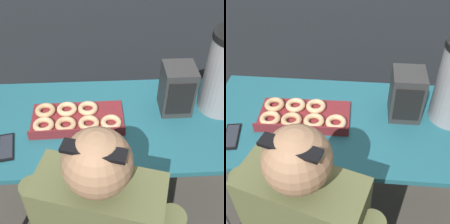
% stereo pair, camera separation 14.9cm
% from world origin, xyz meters
% --- Properties ---
extents(ground_plane, '(12.00, 12.00, 0.00)m').
position_xyz_m(ground_plane, '(0.00, 0.00, 0.00)').
color(ground_plane, '#4C473F').
extents(folding_table, '(1.45, 0.66, 0.76)m').
position_xyz_m(folding_table, '(0.00, 0.00, 0.71)').
color(folding_table, '#236675').
rests_on(folding_table, ground).
extents(donut_box, '(0.45, 0.25, 0.05)m').
position_xyz_m(donut_box, '(-0.25, 0.01, 0.78)').
color(donut_box, maroon).
rests_on(donut_box, folding_table).
extents(cell_phone, '(0.09, 0.17, 0.01)m').
position_xyz_m(cell_phone, '(-0.56, -0.15, 0.76)').
color(cell_phone, black).
rests_on(cell_phone, folding_table).
extents(space_heater, '(0.15, 0.16, 0.25)m').
position_xyz_m(space_heater, '(0.25, 0.08, 0.88)').
color(space_heater, '#333333').
rests_on(space_heater, folding_table).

